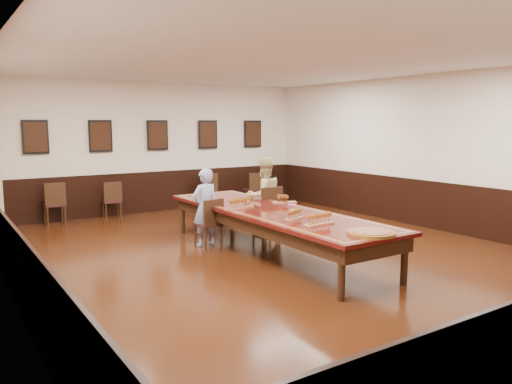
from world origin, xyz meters
TOP-DOWN VIEW (x-y plane):
  - floor at (0.00, 0.00)m, footprint 8.00×10.00m
  - ceiling at (0.00, 0.00)m, footprint 8.00×10.00m
  - wall_back at (0.00, 5.01)m, footprint 8.00×0.02m
  - wall_left at (-4.01, 0.00)m, footprint 0.02×10.00m
  - wall_right at (4.01, 0.00)m, footprint 0.02×10.00m
  - chair_man at (-0.67, 1.04)m, footprint 0.46×0.49m
  - chair_woman at (0.69, 1.18)m, footprint 0.50×0.54m
  - spare_chair_a at (-2.54, 4.69)m, footprint 0.44×0.48m
  - spare_chair_b at (-1.28, 4.66)m, footprint 0.45×0.48m
  - spare_chair_c at (1.22, 4.66)m, footprint 0.52×0.55m
  - spare_chair_d at (2.51, 4.50)m, footprint 0.44×0.48m
  - person_man at (-0.68, 1.13)m, footprint 0.54×0.39m
  - person_woman at (0.70, 1.29)m, footprint 0.81×0.66m
  - pink_phone at (0.60, 0.23)m, footprint 0.12×0.15m
  - wainscoting at (0.00, 0.00)m, footprint 8.00×10.00m
  - conference_table at (0.00, 0.00)m, footprint 1.40×5.00m
  - posters at (0.00, 4.94)m, footprint 6.14×0.04m
  - flight_a at (-0.36, 0.43)m, footprint 0.54×0.27m
  - flight_b at (0.59, 0.48)m, footprint 0.46×0.29m
  - flight_c at (-0.16, -0.82)m, footprint 0.43×0.28m
  - flight_d at (-0.14, -1.37)m, footprint 0.49×0.18m
  - red_plate_grp at (0.27, -0.25)m, footprint 0.19×0.19m
  - carved_platter at (0.03, -2.22)m, footprint 0.80×0.80m

SIDE VIEW (x-z plane):
  - floor at x=0.00m, z-range -0.02..0.00m
  - spare_chair_b at x=-1.28m, z-range 0.00..0.86m
  - spare_chair_d at x=2.51m, z-range 0.00..0.88m
  - chair_man at x=-0.67m, z-range 0.00..0.88m
  - spare_chair_c at x=1.22m, z-range 0.00..0.93m
  - spare_chair_a at x=-2.54m, z-range 0.00..0.93m
  - chair_woman at x=0.69m, z-range 0.00..0.98m
  - wainscoting at x=0.00m, z-range 0.00..1.00m
  - conference_table at x=0.00m, z-range 0.23..0.99m
  - person_man at x=-0.68m, z-range 0.00..1.40m
  - pink_phone at x=0.60m, z-range 0.75..0.76m
  - red_plate_grp at x=0.27m, z-range 0.75..0.77m
  - person_woman at x=0.70m, z-range 0.00..1.54m
  - carved_platter at x=0.03m, z-range 0.75..0.80m
  - flight_c at x=-0.16m, z-range 0.74..0.90m
  - flight_b at x=0.59m, z-range 0.74..0.91m
  - flight_d at x=-0.14m, z-range 0.74..0.92m
  - flight_a at x=-0.36m, z-range 0.74..0.94m
  - wall_back at x=0.00m, z-range 0.00..3.20m
  - wall_left at x=-4.01m, z-range 0.00..3.20m
  - wall_right at x=4.01m, z-range 0.00..3.20m
  - posters at x=0.00m, z-range 1.53..2.27m
  - ceiling at x=0.00m, z-range 3.20..3.22m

